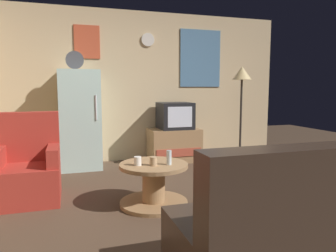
{
  "coord_description": "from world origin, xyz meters",
  "views": [
    {
      "loc": [
        -1.13,
        -2.94,
        1.23
      ],
      "look_at": [
        0.08,
        0.9,
        0.75
      ],
      "focal_mm": 34.03,
      "sensor_mm": 36.0,
      "label": 1
    }
  ],
  "objects_px": {
    "book_stack": "(215,156)",
    "fridge": "(80,119)",
    "wine_glass": "(169,158)",
    "armchair": "(27,170)",
    "standing_lamp": "(242,80)",
    "mug_ceramic_tan": "(153,161)",
    "crt_tv": "(175,116)",
    "coffee_table": "(154,184)",
    "couch": "(307,230)",
    "tv_stand": "(174,145)",
    "mug_ceramic_white": "(138,161)"
  },
  "relations": [
    {
      "from": "book_stack",
      "to": "fridge",
      "type": "bearing_deg",
      "value": 176.07
    },
    {
      "from": "wine_glass",
      "to": "armchair",
      "type": "bearing_deg",
      "value": 154.84
    },
    {
      "from": "wine_glass",
      "to": "armchair",
      "type": "distance_m",
      "value": 1.58
    },
    {
      "from": "standing_lamp",
      "to": "mug_ceramic_tan",
      "type": "relative_size",
      "value": 17.67
    },
    {
      "from": "book_stack",
      "to": "wine_glass",
      "type": "bearing_deg",
      "value": -127.91
    },
    {
      "from": "standing_lamp",
      "to": "mug_ceramic_tan",
      "type": "distance_m",
      "value": 2.72
    },
    {
      "from": "crt_tv",
      "to": "coffee_table",
      "type": "bearing_deg",
      "value": -114.88
    },
    {
      "from": "mug_ceramic_tan",
      "to": "couch",
      "type": "bearing_deg",
      "value": -66.3
    },
    {
      "from": "fridge",
      "to": "coffee_table",
      "type": "xyz_separation_m",
      "value": [
        0.67,
        -1.87,
        -0.53
      ]
    },
    {
      "from": "mug_ceramic_tan",
      "to": "armchair",
      "type": "bearing_deg",
      "value": 152.68
    },
    {
      "from": "fridge",
      "to": "tv_stand",
      "type": "bearing_deg",
      "value": 0.35
    },
    {
      "from": "coffee_table",
      "to": "wine_glass",
      "type": "xyz_separation_m",
      "value": [
        0.14,
        -0.1,
        0.3
      ]
    },
    {
      "from": "couch",
      "to": "mug_ceramic_white",
      "type": "bearing_deg",
      "value": 117.6
    },
    {
      "from": "tv_stand",
      "to": "wine_glass",
      "type": "bearing_deg",
      "value": -109.93
    },
    {
      "from": "coffee_table",
      "to": "book_stack",
      "type": "bearing_deg",
      "value": 47.91
    },
    {
      "from": "coffee_table",
      "to": "couch",
      "type": "bearing_deg",
      "value": -68.15
    },
    {
      "from": "fridge",
      "to": "crt_tv",
      "type": "relative_size",
      "value": 3.28
    },
    {
      "from": "fridge",
      "to": "mug_ceramic_tan",
      "type": "height_order",
      "value": "fridge"
    },
    {
      "from": "coffee_table",
      "to": "armchair",
      "type": "height_order",
      "value": "armchair"
    },
    {
      "from": "armchair",
      "to": "wine_glass",
      "type": "bearing_deg",
      "value": -25.16
    },
    {
      "from": "coffee_table",
      "to": "couch",
      "type": "xyz_separation_m",
      "value": [
        0.62,
        -1.55,
        0.09
      ]
    },
    {
      "from": "tv_stand",
      "to": "armchair",
      "type": "distance_m",
      "value": 2.51
    },
    {
      "from": "coffee_table",
      "to": "book_stack",
      "type": "relative_size",
      "value": 3.44
    },
    {
      "from": "fridge",
      "to": "armchair",
      "type": "bearing_deg",
      "value": -115.55
    },
    {
      "from": "armchair",
      "to": "book_stack",
      "type": "relative_size",
      "value": 4.59
    },
    {
      "from": "mug_ceramic_tan",
      "to": "couch",
      "type": "xyz_separation_m",
      "value": [
        0.64,
        -1.47,
        -0.18
      ]
    },
    {
      "from": "crt_tv",
      "to": "mug_ceramic_tan",
      "type": "relative_size",
      "value": 6.0
    },
    {
      "from": "coffee_table",
      "to": "wine_glass",
      "type": "distance_m",
      "value": 0.34
    },
    {
      "from": "wine_glass",
      "to": "standing_lamp",
      "type": "bearing_deg",
      "value": 42.94
    },
    {
      "from": "book_stack",
      "to": "coffee_table",
      "type": "bearing_deg",
      "value": -132.09
    },
    {
      "from": "crt_tv",
      "to": "coffee_table",
      "type": "height_order",
      "value": "crt_tv"
    },
    {
      "from": "wine_glass",
      "to": "crt_tv",
      "type": "bearing_deg",
      "value": 69.65
    },
    {
      "from": "tv_stand",
      "to": "armchair",
      "type": "bearing_deg",
      "value": -148.68
    },
    {
      "from": "mug_ceramic_tan",
      "to": "couch",
      "type": "height_order",
      "value": "couch"
    },
    {
      "from": "crt_tv",
      "to": "coffee_table",
      "type": "distance_m",
      "value": 2.14
    },
    {
      "from": "standing_lamp",
      "to": "coffee_table",
      "type": "distance_m",
      "value": 2.75
    },
    {
      "from": "fridge",
      "to": "standing_lamp",
      "type": "relative_size",
      "value": 1.11
    },
    {
      "from": "wine_glass",
      "to": "mug_ceramic_tan",
      "type": "xyz_separation_m",
      "value": [
        -0.16,
        0.02,
        -0.03
      ]
    },
    {
      "from": "fridge",
      "to": "mug_ceramic_tan",
      "type": "bearing_deg",
      "value": -71.67
    },
    {
      "from": "wine_glass",
      "to": "mug_ceramic_tan",
      "type": "relative_size",
      "value": 1.67
    },
    {
      "from": "fridge",
      "to": "mug_ceramic_tan",
      "type": "distance_m",
      "value": 2.07
    },
    {
      "from": "tv_stand",
      "to": "couch",
      "type": "xyz_separation_m",
      "value": [
        -0.23,
        -3.42,
        0.04
      ]
    },
    {
      "from": "crt_tv",
      "to": "armchair",
      "type": "bearing_deg",
      "value": -148.89
    },
    {
      "from": "coffee_table",
      "to": "couch",
      "type": "height_order",
      "value": "couch"
    },
    {
      "from": "tv_stand",
      "to": "couch",
      "type": "distance_m",
      "value": 3.43
    },
    {
      "from": "coffee_table",
      "to": "mug_ceramic_white",
      "type": "relative_size",
      "value": 8.0
    },
    {
      "from": "coffee_table",
      "to": "armchair",
      "type": "distance_m",
      "value": 1.41
    },
    {
      "from": "crt_tv",
      "to": "armchair",
      "type": "relative_size",
      "value": 0.56
    },
    {
      "from": "standing_lamp",
      "to": "tv_stand",
      "type": "bearing_deg",
      "value": 165.16
    },
    {
      "from": "crt_tv",
      "to": "book_stack",
      "type": "relative_size",
      "value": 2.58
    }
  ]
}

